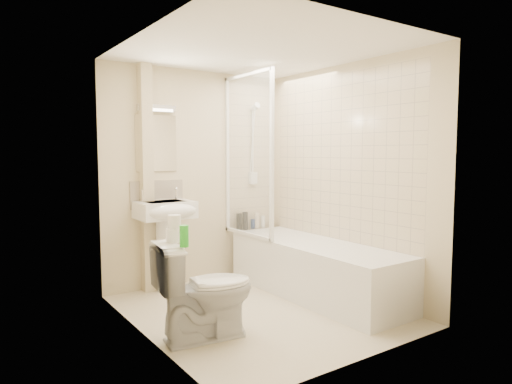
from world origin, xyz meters
TOP-DOWN VIEW (x-y plane):
  - floor at (0.00, 0.00)m, footprint 2.50×2.50m
  - wall_back at (0.00, 1.25)m, footprint 2.20×0.02m
  - wall_left at (-1.10, 0.00)m, footprint 0.02×2.50m
  - wall_right at (1.10, 0.00)m, footprint 0.02×2.50m
  - ceiling at (0.00, 0.00)m, footprint 2.20×2.50m
  - tile_back at (0.75, 1.24)m, footprint 0.70×0.01m
  - tile_right at (1.09, 0.06)m, footprint 0.01×2.10m
  - pipe_boxing at (-0.62, 1.19)m, footprint 0.12×0.12m
  - splashback at (-0.49, 1.24)m, footprint 0.60×0.02m
  - mirror at (-0.49, 1.24)m, footprint 0.46×0.01m
  - strip_light at (-0.49, 1.22)m, footprint 0.42×0.07m
  - bathtub at (0.75, 0.06)m, footprint 0.70×2.10m
  - shower_screen at (0.40, 0.80)m, footprint 0.04×0.92m
  - shower_fixture at (0.75, 1.19)m, footprint 0.10×0.16m
  - pedestal_sink at (-0.49, 1.01)m, footprint 0.57×0.51m
  - bottle_black_a at (0.52, 1.16)m, footprint 0.07×0.07m
  - bottle_black_b at (0.60, 1.16)m, footprint 0.07×0.07m
  - bottle_blue at (0.71, 1.16)m, footprint 0.05×0.05m
  - bottle_cream at (0.77, 1.16)m, footprint 0.07×0.07m
  - bottle_white_b at (0.86, 1.16)m, footprint 0.06×0.06m
  - toilet at (-0.72, -0.27)m, footprint 0.65×0.90m
  - toilet_roll_lower at (-0.95, -0.20)m, footprint 0.11×0.11m
  - toilet_roll_upper at (-0.94, -0.19)m, footprint 0.10×0.10m
  - green_bottle at (-0.96, -0.41)m, footprint 0.07×0.07m

SIDE VIEW (x-z plane):
  - floor at x=0.00m, z-range 0.00..0.00m
  - bathtub at x=0.75m, z-range 0.01..0.56m
  - toilet at x=-0.72m, z-range 0.00..0.79m
  - bottle_blue at x=0.71m, z-range 0.55..0.67m
  - bottle_white_b at x=0.86m, z-range 0.55..0.70m
  - bottle_cream at x=0.77m, z-range 0.55..0.74m
  - bottle_black_a at x=0.52m, z-range 0.55..0.75m
  - bottle_black_b at x=0.60m, z-range 0.55..0.76m
  - pedestal_sink at x=-0.49m, z-range 0.22..1.33m
  - toilet_roll_lower at x=-0.95m, z-range 0.79..0.90m
  - green_bottle at x=-0.96m, z-range 0.79..0.95m
  - toilet_roll_upper at x=-0.94m, z-range 0.90..1.00m
  - splashback at x=-0.49m, z-range 0.88..1.18m
  - wall_back at x=0.00m, z-range 0.00..2.40m
  - wall_left at x=-1.10m, z-range 0.00..2.40m
  - wall_right at x=1.10m, z-range 0.00..2.40m
  - pipe_boxing at x=-0.62m, z-range 0.00..2.40m
  - tile_back at x=0.75m, z-range 0.55..2.30m
  - tile_right at x=1.09m, z-range 0.55..2.30m
  - shower_screen at x=0.40m, z-range 0.55..2.35m
  - shower_fixture at x=0.75m, z-range 1.05..2.04m
  - mirror at x=-0.49m, z-range 1.28..1.88m
  - strip_light at x=-0.49m, z-range 1.92..1.98m
  - ceiling at x=0.00m, z-range 2.39..2.41m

